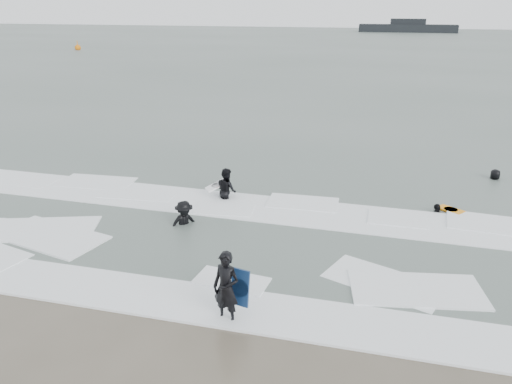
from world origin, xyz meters
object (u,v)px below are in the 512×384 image
(surfer_centre, at_px, (227,321))
(surfer_right_near, at_px, (437,214))
(buoy, at_px, (78,48))
(surfer_breaker, at_px, (185,226))
(surfer_right_far, at_px, (494,180))
(vessel_horizon, at_px, (408,27))
(surfer_wading, at_px, (227,199))

(surfer_centre, xyz_separation_m, surfer_right_near, (5.45, 8.50, 0.00))
(surfer_right_near, height_order, buoy, buoy)
(surfer_breaker, bearing_deg, surfer_right_near, -24.35)
(surfer_right_far, relative_size, buoy, 1.00)
(surfer_right_far, relative_size, vessel_horizon, 0.06)
(surfer_right_near, height_order, vessel_horizon, vessel_horizon)
(surfer_breaker, bearing_deg, surfer_right_far, -10.80)
(surfer_wading, bearing_deg, surfer_right_far, -110.99)
(surfer_wading, distance_m, surfer_right_far, 12.02)
(surfer_breaker, relative_size, surfer_right_near, 1.16)
(surfer_centre, xyz_separation_m, buoy, (-48.72, 66.18, 0.42))
(vessel_horizon, bearing_deg, buoy, -126.73)
(surfer_right_near, distance_m, vessel_horizon, 130.06)
(surfer_right_far, bearing_deg, surfer_breaker, 24.12)
(surfer_wading, height_order, surfer_breaker, surfer_wading)
(surfer_right_far, bearing_deg, surfer_centre, 46.60)
(surfer_right_far, distance_m, vessel_horizon, 125.44)
(surfer_right_near, bearing_deg, surfer_breaker, -15.13)
(surfer_centre, relative_size, surfer_wading, 1.04)
(surfer_centre, relative_size, surfer_right_far, 1.15)
(surfer_breaker, height_order, surfer_right_near, surfer_breaker)
(surfer_centre, distance_m, vessel_horizon, 138.67)
(surfer_right_far, bearing_deg, surfer_right_near, 48.22)
(surfer_breaker, distance_m, vessel_horizon, 133.88)
(buoy, bearing_deg, surfer_centre, -53.64)
(surfer_centre, xyz_separation_m, surfer_breaker, (-3.24, 4.96, 0.00))
(surfer_wading, xyz_separation_m, vessel_horizon, (7.94, 130.72, 1.31))
(surfer_right_near, bearing_deg, surfer_centre, 20.02)
(surfer_right_near, xyz_separation_m, vessel_horizon, (-0.15, 130.06, 1.31))
(surfer_wading, height_order, surfer_right_near, surfer_wading)
(surfer_centre, distance_m, surfer_breaker, 5.92)
(surfer_breaker, relative_size, surfer_right_far, 1.08)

